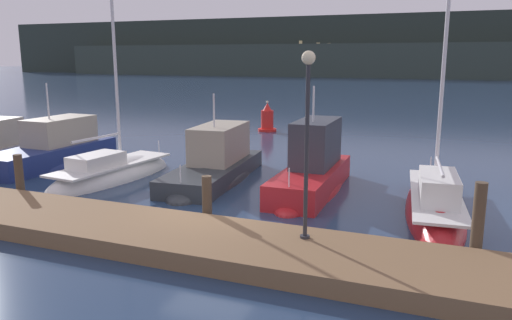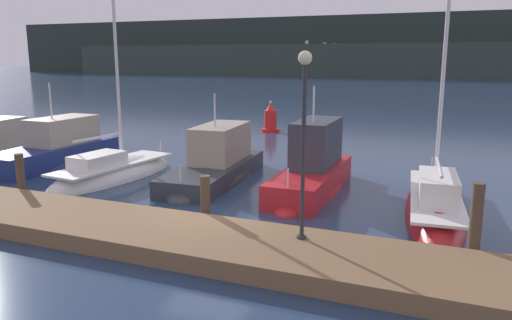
{
  "view_description": "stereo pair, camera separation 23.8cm",
  "coord_description": "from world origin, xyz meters",
  "px_view_note": "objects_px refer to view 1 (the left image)",
  "views": [
    {
      "loc": [
        6.32,
        -12.42,
        4.75
      ],
      "look_at": [
        0.0,
        3.44,
        1.2
      ],
      "focal_mm": 35.0,
      "sensor_mm": 36.0,
      "label": 1
    },
    {
      "loc": [
        6.55,
        -12.33,
        4.75
      ],
      "look_at": [
        0.0,
        3.44,
        1.2
      ],
      "focal_mm": 35.0,
      "sensor_mm": 36.0,
      "label": 2
    }
  ],
  "objects_px": {
    "motorboat_berth_2": "(52,157)",
    "sailboat_berth_6": "(435,209)",
    "motorboat_berth_4": "(215,171)",
    "motorboat_berth_5": "(312,177)",
    "sailboat_berth_3": "(112,177)",
    "channel_buoy": "(267,120)",
    "dock_lamppost": "(307,117)"
  },
  "relations": [
    {
      "from": "sailboat_berth_6",
      "to": "dock_lamppost",
      "type": "relative_size",
      "value": 2.59
    },
    {
      "from": "motorboat_berth_5",
      "to": "channel_buoy",
      "type": "relative_size",
      "value": 3.33
    },
    {
      "from": "sailboat_berth_3",
      "to": "motorboat_berth_5",
      "type": "height_order",
      "value": "sailboat_berth_3"
    },
    {
      "from": "motorboat_berth_2",
      "to": "dock_lamppost",
      "type": "distance_m",
      "value": 14.85
    },
    {
      "from": "motorboat_berth_5",
      "to": "dock_lamppost",
      "type": "bearing_deg",
      "value": -76.16
    },
    {
      "from": "channel_buoy",
      "to": "sailboat_berth_3",
      "type": "bearing_deg",
      "value": -94.59
    },
    {
      "from": "sailboat_berth_3",
      "to": "motorboat_berth_5",
      "type": "bearing_deg",
      "value": 9.64
    },
    {
      "from": "motorboat_berth_4",
      "to": "motorboat_berth_2",
      "type": "bearing_deg",
      "value": -177.49
    },
    {
      "from": "motorboat_berth_2",
      "to": "sailboat_berth_6",
      "type": "distance_m",
      "value": 16.18
    },
    {
      "from": "motorboat_berth_5",
      "to": "sailboat_berth_6",
      "type": "bearing_deg",
      "value": -16.29
    },
    {
      "from": "sailboat_berth_3",
      "to": "motorboat_berth_5",
      "type": "relative_size",
      "value": 1.33
    },
    {
      "from": "sailboat_berth_6",
      "to": "motorboat_berth_5",
      "type": "bearing_deg",
      "value": 163.71
    },
    {
      "from": "sailboat_berth_3",
      "to": "sailboat_berth_6",
      "type": "height_order",
      "value": "sailboat_berth_6"
    },
    {
      "from": "motorboat_berth_2",
      "to": "motorboat_berth_5",
      "type": "relative_size",
      "value": 1.08
    },
    {
      "from": "sailboat_berth_6",
      "to": "channel_buoy",
      "type": "bearing_deg",
      "value": 127.12
    },
    {
      "from": "motorboat_berth_4",
      "to": "motorboat_berth_5",
      "type": "height_order",
      "value": "motorboat_berth_5"
    },
    {
      "from": "dock_lamppost",
      "to": "sailboat_berth_3",
      "type": "bearing_deg",
      "value": 153.63
    },
    {
      "from": "channel_buoy",
      "to": "dock_lamppost",
      "type": "xyz_separation_m",
      "value": [
        8.08,
        -19.02,
        2.65
      ]
    },
    {
      "from": "sailboat_berth_3",
      "to": "dock_lamppost",
      "type": "xyz_separation_m",
      "value": [
        9.24,
        -4.58,
        3.29
      ]
    },
    {
      "from": "motorboat_berth_5",
      "to": "dock_lamppost",
      "type": "distance_m",
      "value": 6.72
    },
    {
      "from": "sailboat_berth_6",
      "to": "channel_buoy",
      "type": "relative_size",
      "value": 5.82
    },
    {
      "from": "channel_buoy",
      "to": "sailboat_berth_6",
      "type": "bearing_deg",
      "value": -52.88
    },
    {
      "from": "motorboat_berth_5",
      "to": "sailboat_berth_6",
      "type": "distance_m",
      "value": 4.44
    },
    {
      "from": "motorboat_berth_2",
      "to": "motorboat_berth_5",
      "type": "bearing_deg",
      "value": 0.7
    },
    {
      "from": "motorboat_berth_4",
      "to": "motorboat_berth_5",
      "type": "bearing_deg",
      "value": -2.89
    },
    {
      "from": "channel_buoy",
      "to": "motorboat_berth_5",
      "type": "bearing_deg",
      "value": -63.22
    },
    {
      "from": "motorboat_berth_5",
      "to": "dock_lamppost",
      "type": "height_order",
      "value": "dock_lamppost"
    },
    {
      "from": "dock_lamppost",
      "to": "motorboat_berth_4",
      "type": "bearing_deg",
      "value": 131.77
    },
    {
      "from": "motorboat_berth_2",
      "to": "motorboat_berth_5",
      "type": "distance_m",
      "value": 11.9
    },
    {
      "from": "motorboat_berth_4",
      "to": "channel_buoy",
      "type": "relative_size",
      "value": 3.78
    },
    {
      "from": "motorboat_berth_2",
      "to": "sailboat_berth_3",
      "type": "bearing_deg",
      "value": -15.96
    },
    {
      "from": "motorboat_berth_5",
      "to": "motorboat_berth_4",
      "type": "bearing_deg",
      "value": 177.11
    }
  ]
}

